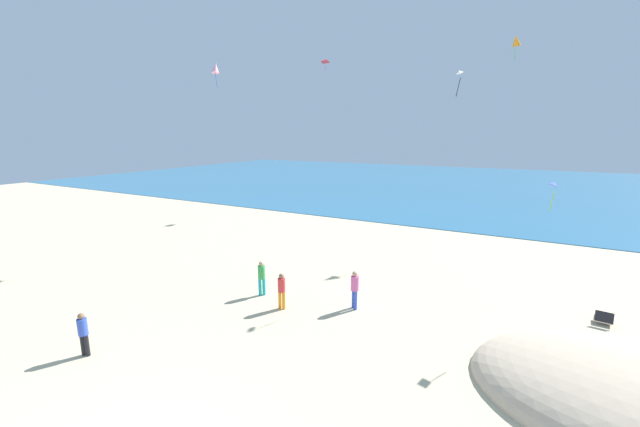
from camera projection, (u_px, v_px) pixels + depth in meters
ground_plane at (333, 305)px, 16.14m from camera, size 120.00×120.00×0.00m
ocean_water at (471, 184)px, 55.29m from camera, size 120.00×60.00×0.05m
beach_chair_mid_beach at (604, 318)px, 14.42m from camera, size 0.66×0.67×0.56m
person_0 at (282, 289)px, 15.62m from camera, size 0.35×0.35×1.55m
person_1 at (355, 287)px, 15.62m from camera, size 0.46×0.46×1.65m
person_2 at (83, 331)px, 12.29m from camera, size 0.37×0.37×1.50m
person_3 at (262, 276)px, 16.96m from camera, size 0.45×0.45×1.61m
kite_red at (325, 61)px, 35.07m from camera, size 0.88×0.95×1.28m
kite_white at (459, 73)px, 17.58m from camera, size 0.29×0.38×1.20m
kite_orange at (516, 41)px, 23.56m from camera, size 0.70×0.84×1.58m
kite_pink at (216, 68)px, 22.33m from camera, size 0.54×0.62×1.39m
kite_blue at (555, 185)px, 12.95m from camera, size 0.41×0.44×1.07m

